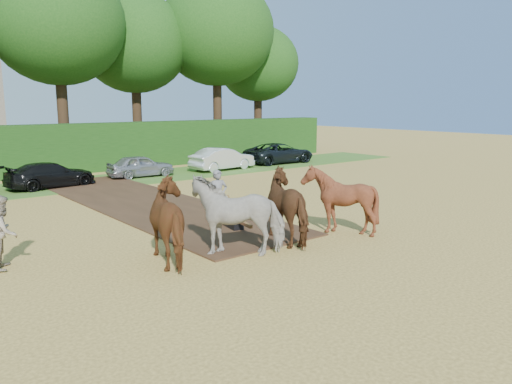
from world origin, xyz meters
TOP-DOWN VIEW (x-y plane):
  - ground at (0.00, 0.00)m, footprint 120.00×120.00m
  - earth_strip at (1.50, 7.00)m, footprint 4.50×17.00m
  - grass_verge at (0.00, 14.00)m, footprint 50.00×5.00m
  - hedgerow at (0.00, 18.50)m, footprint 46.00×1.60m
  - spectator_near at (-5.25, 1.63)m, footprint 1.04×1.15m
  - plough_team at (1.39, -1.04)m, footprint 7.74×5.40m
  - parked_cars at (1.01, 13.91)m, footprint 36.35×2.90m

SIDE VIEW (x-z plane):
  - ground at x=0.00m, z-range 0.00..0.00m
  - grass_verge at x=0.00m, z-range 0.00..0.03m
  - earth_strip at x=1.50m, z-range 0.00..0.05m
  - parked_cars at x=1.01m, z-range -0.04..1.42m
  - spectator_near at x=-5.25m, z-range 0.00..1.94m
  - plough_team at x=1.39m, z-range -0.01..2.25m
  - hedgerow at x=0.00m, z-range 0.00..3.00m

